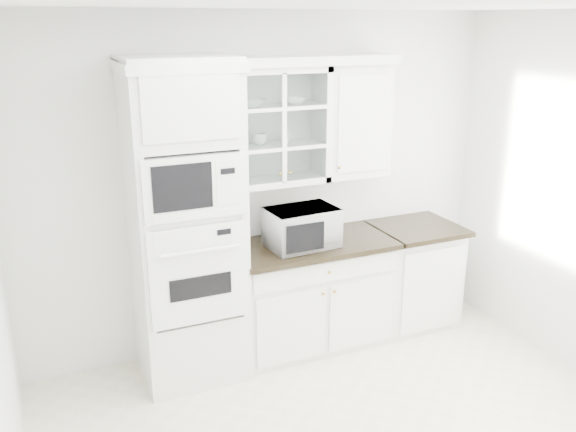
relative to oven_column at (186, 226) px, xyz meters
name	(u,v)px	position (x,y,z in m)	size (l,w,h in m)	color
room_shell	(344,167)	(0.75, -0.99, 0.58)	(4.00, 3.50, 2.70)	white
oven_column	(186,226)	(0.00, 0.00, 0.00)	(0.76, 0.68, 2.40)	white
base_cabinet_run	(311,292)	(1.03, 0.03, -0.74)	(1.32, 0.67, 0.92)	white
extra_base_cabinet	(412,273)	(2.03, 0.03, -0.74)	(0.72, 0.67, 0.92)	white
upper_cabinet_glass	(276,126)	(0.78, 0.17, 0.65)	(0.80, 0.33, 0.90)	white
upper_cabinet_solid	(353,120)	(1.46, 0.17, 0.65)	(0.55, 0.33, 0.90)	white
crown_molding	(263,61)	(0.68, 0.14, 1.14)	(2.14, 0.38, 0.07)	white
countertop_microwave	(301,227)	(0.91, -0.02, -0.12)	(0.53, 0.44, 0.31)	white
bowl_a	(249,103)	(0.56, 0.15, 0.84)	(0.24, 0.24, 0.06)	white
bowl_b	(294,100)	(0.93, 0.15, 0.84)	(0.18, 0.18, 0.05)	white
cup_a	(259,139)	(0.65, 0.18, 0.56)	(0.11, 0.11, 0.09)	white
cup_b	(285,138)	(0.86, 0.18, 0.55)	(0.09, 0.09, 0.08)	white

